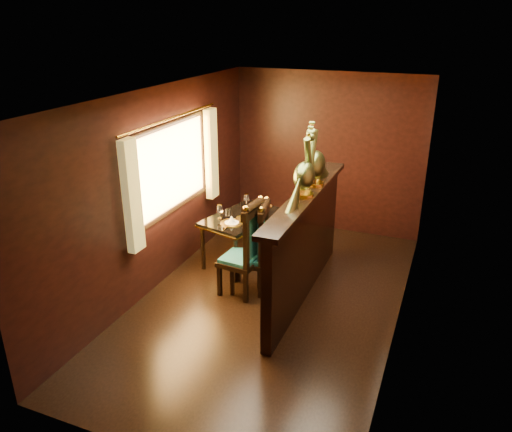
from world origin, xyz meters
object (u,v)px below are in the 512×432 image
object	(u,v)px
chair_right	(258,245)
peacock_right	(315,153)
dining_table	(243,220)
peacock_left	(305,164)
chair_left	(248,246)

from	to	relation	value
chair_right	peacock_right	distance (m)	1.33
dining_table	chair_right	bearing A→B (deg)	-38.83
chair_right	peacock_left	world-z (taller)	peacock_left
dining_table	chair_left	distance (m)	0.92
chair_left	peacock_left	world-z (taller)	peacock_left
dining_table	chair_left	world-z (taller)	chair_left
chair_right	peacock_right	bearing A→B (deg)	23.57
dining_table	chair_right	world-z (taller)	chair_right
dining_table	chair_left	bearing A→B (deg)	-47.77
peacock_right	chair_right	bearing A→B (deg)	-145.96
chair_right	peacock_left	bearing A→B (deg)	-14.00
chair_right	dining_table	bearing A→B (deg)	116.17
chair_left	peacock_left	size ratio (longest dim) A/B	1.65
dining_table	chair_right	distance (m)	0.84
chair_left	peacock_left	distance (m)	1.26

